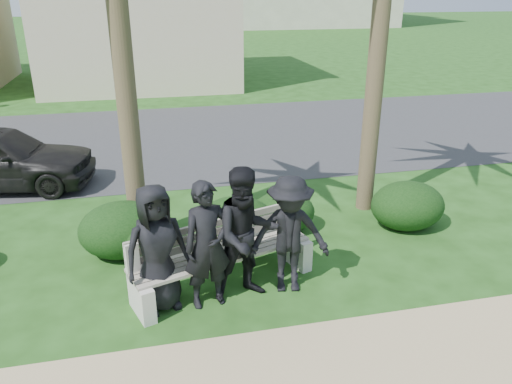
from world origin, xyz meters
TOP-DOWN VIEW (x-y plane):
  - ground at (0.00, 0.00)m, footprint 160.00×160.00m
  - footpath at (0.00, -1.80)m, footprint 30.00×1.60m
  - asphalt_street at (0.00, 8.00)m, footprint 160.00×8.00m
  - park_bench at (-0.11, 0.15)m, footprint 2.85×1.42m
  - man_a at (-1.04, -0.17)m, footprint 1.00×0.81m
  - man_b at (-0.38, -0.24)m, footprint 0.72×0.55m
  - man_c at (0.15, -0.17)m, footprint 1.02×0.86m
  - man_d at (0.76, -0.14)m, footprint 1.21×0.83m
  - hedge_b at (-1.54, 1.45)m, footprint 1.39×1.15m
  - hedge_c at (-1.22, 1.28)m, footprint 1.17×0.97m
  - hedge_d at (0.27, 1.33)m, footprint 1.33×1.10m
  - hedge_e at (1.20, 1.69)m, footprint 1.13×0.93m
  - hedge_f at (3.41, 1.34)m, footprint 1.33×1.10m

SIDE VIEW (x-z plane):
  - ground at x=0.00m, z-range 0.00..0.00m
  - footpath at x=0.00m, z-range -0.01..0.01m
  - asphalt_street at x=0.00m, z-range -0.01..0.01m
  - hedge_e at x=1.20m, z-range 0.00..0.74m
  - hedge_c at x=-1.22m, z-range 0.00..0.76m
  - park_bench at x=-0.11m, z-range -0.05..0.89m
  - hedge_d at x=0.27m, z-range 0.00..0.87m
  - hedge_f at x=3.41m, z-range 0.00..0.87m
  - hedge_b at x=-1.54m, z-range 0.00..0.90m
  - man_d at x=0.76m, z-range 0.00..1.72m
  - man_a at x=-1.04m, z-range 0.00..1.76m
  - man_b at x=-0.38m, z-range 0.00..1.78m
  - man_c at x=0.15m, z-range 0.00..1.90m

